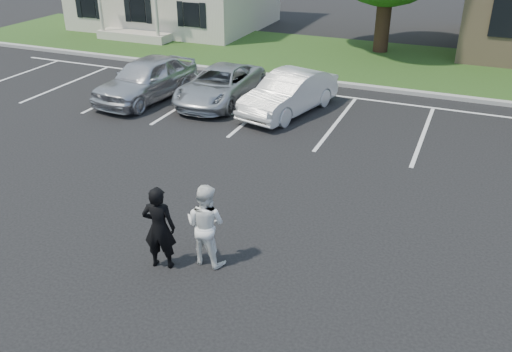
{
  "coord_description": "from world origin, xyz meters",
  "views": [
    {
      "loc": [
        4.03,
        -8.64,
        6.52
      ],
      "look_at": [
        0.0,
        1.0,
        1.25
      ],
      "focal_mm": 38.0,
      "sensor_mm": 36.0,
      "label": 1
    }
  ],
  "objects_px": {
    "man_black_suit": "(159,228)",
    "car_silver_west": "(147,79)",
    "car_silver_minivan": "(220,85)",
    "car_white_sedan": "(289,93)",
    "man_white_shirt": "(206,224)"
  },
  "relations": [
    {
      "from": "man_white_shirt",
      "to": "car_silver_minivan",
      "type": "height_order",
      "value": "man_white_shirt"
    },
    {
      "from": "car_silver_west",
      "to": "car_silver_minivan",
      "type": "relative_size",
      "value": 1.01
    },
    {
      "from": "man_white_shirt",
      "to": "car_white_sedan",
      "type": "relative_size",
      "value": 0.41
    },
    {
      "from": "man_black_suit",
      "to": "man_white_shirt",
      "type": "xyz_separation_m",
      "value": [
        0.76,
        0.49,
        -0.02
      ]
    },
    {
      "from": "car_silver_west",
      "to": "car_silver_minivan",
      "type": "xyz_separation_m",
      "value": [
        2.6,
        0.79,
        -0.15
      ]
    },
    {
      "from": "man_black_suit",
      "to": "car_white_sedan",
      "type": "xyz_separation_m",
      "value": [
        -0.66,
        9.4,
        -0.19
      ]
    },
    {
      "from": "car_white_sedan",
      "to": "man_white_shirt",
      "type": "bearing_deg",
      "value": -66.5
    },
    {
      "from": "car_silver_minivan",
      "to": "car_white_sedan",
      "type": "relative_size",
      "value": 1.06
    },
    {
      "from": "man_white_shirt",
      "to": "car_silver_minivan",
      "type": "xyz_separation_m",
      "value": [
        -4.14,
        9.07,
        -0.24
      ]
    },
    {
      "from": "man_black_suit",
      "to": "car_silver_west",
      "type": "height_order",
      "value": "man_black_suit"
    },
    {
      "from": "man_black_suit",
      "to": "car_silver_minivan",
      "type": "distance_m",
      "value": 10.14
    },
    {
      "from": "car_silver_minivan",
      "to": "car_white_sedan",
      "type": "distance_m",
      "value": 2.72
    },
    {
      "from": "man_black_suit",
      "to": "car_silver_west",
      "type": "distance_m",
      "value": 10.61
    },
    {
      "from": "man_black_suit",
      "to": "car_silver_west",
      "type": "relative_size",
      "value": 0.39
    },
    {
      "from": "man_black_suit",
      "to": "car_silver_minivan",
      "type": "bearing_deg",
      "value": -84.52
    }
  ]
}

